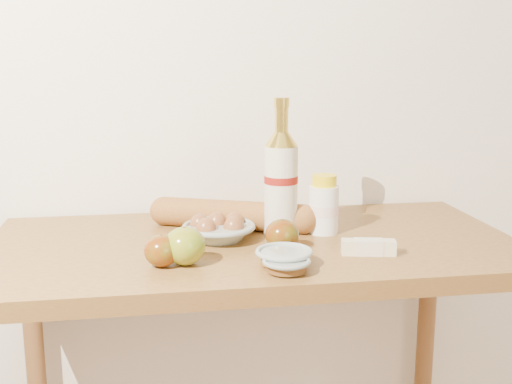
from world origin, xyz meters
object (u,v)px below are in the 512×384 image
table (254,291)px  bourbon_bottle (281,180)px  cream_bottle (324,206)px  egg_bowl (219,230)px  baguette (232,215)px

table → bourbon_bottle: bourbon_bottle is taller
cream_bottle → egg_bowl: cream_bottle is taller
egg_bowl → cream_bottle: bearing=4.6°
table → cream_bottle: size_ratio=8.55×
bourbon_bottle → cream_bottle: bourbon_bottle is taller
table → baguette: baguette is taller
cream_bottle → egg_bowl: bearing=169.7°
bourbon_bottle → cream_bottle: size_ratio=2.29×
cream_bottle → baguette: (-0.21, 0.07, -0.03)m
bourbon_bottle → egg_bowl: size_ratio=1.83×
cream_bottle → egg_bowl: size_ratio=0.80×
bourbon_bottle → baguette: (-0.11, 0.07, -0.10)m
table → bourbon_bottle: (0.07, 0.04, 0.25)m
cream_bottle → egg_bowl: 0.26m
bourbon_bottle → egg_bowl: bourbon_bottle is taller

